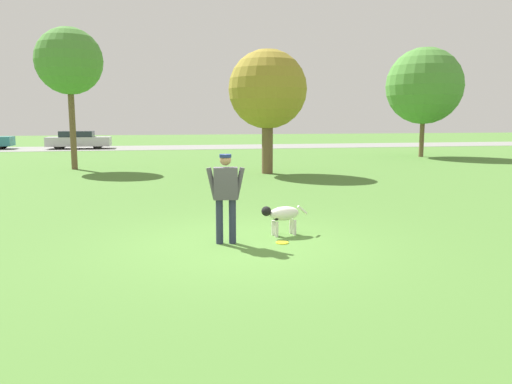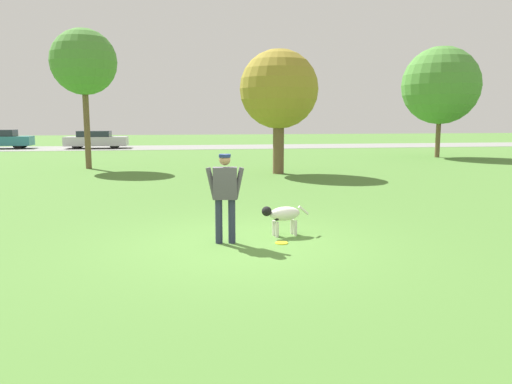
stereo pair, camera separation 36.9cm
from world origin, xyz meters
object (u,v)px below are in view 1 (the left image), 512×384
at_px(person, 226,191).
at_px(frisbee, 282,243).
at_px(parked_car_silver, 79,140).
at_px(tree_mid_center, 268,90).
at_px(dog, 282,215).
at_px(tree_far_left, 69,62).
at_px(tree_far_right, 424,86).

relative_size(person, frisbee, 6.92).
bearing_deg(parked_car_silver, frisbee, -74.40).
bearing_deg(tree_mid_center, parked_car_silver, 118.05).
xyz_separation_m(person, parked_car_silver, (-6.74, 29.98, -0.32)).
relative_size(tree_mid_center, parked_car_silver, 1.10).
height_order(person, dog, person).
bearing_deg(tree_far_left, frisbee, -68.54).
distance_m(dog, tree_far_left, 15.84).
bearing_deg(tree_far_right, dog, -126.34).
bearing_deg(person, tree_far_right, 59.35).
relative_size(dog, tree_mid_center, 0.20).
bearing_deg(person, parked_car_silver, 110.07).
distance_m(tree_far_right, tree_far_left, 19.21).
relative_size(frisbee, tree_mid_center, 0.05).
distance_m(frisbee, tree_far_left, 16.43).
xyz_separation_m(frisbee, tree_far_right, (13.10, 18.21, 4.07)).
relative_size(person, tree_mid_center, 0.33).
xyz_separation_m(tree_far_right, tree_mid_center, (-10.82, -6.87, -0.70)).
bearing_deg(tree_far_right, parked_car_silver, 150.18).
bearing_deg(person, tree_far_left, 115.59).
distance_m(person, dog, 1.34).
height_order(person, tree_far_right, tree_far_right).
height_order(tree_far_left, parked_car_silver, tree_far_left).
height_order(person, frisbee, person).
xyz_separation_m(dog, tree_far_right, (12.96, 17.62, 3.67)).
bearing_deg(dog, tree_far_left, -79.46).
bearing_deg(tree_mid_center, dog, -101.25).
bearing_deg(tree_far_left, person, -71.81).
distance_m(tree_far_left, tree_mid_center, 8.80).
bearing_deg(dog, person, 7.40).
distance_m(tree_far_right, tree_mid_center, 12.84).
relative_size(frisbee, tree_far_right, 0.04).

